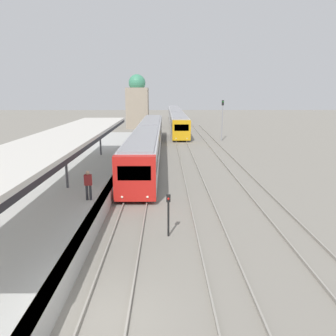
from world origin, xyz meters
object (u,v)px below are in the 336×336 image
train_far (176,116)px  signal_post_near (168,211)px  signal_mast_far (222,116)px  person_on_platform (88,183)px  train_near (149,138)px

train_far → signal_post_near: bearing=-92.2°
train_far → signal_mast_far: (5.82, -23.45, 1.78)m
train_far → signal_post_near: (-2.11, -55.19, -0.47)m
person_on_platform → signal_mast_far: signal_mast_far is taller
person_on_platform → train_far: 52.96m
train_far → signal_mast_far: bearing=-76.1°
signal_mast_far → signal_post_near: bearing=-104.0°
person_on_platform → signal_mast_far: (12.32, 29.11, 1.62)m
person_on_platform → train_far: train_far is taller
signal_mast_far → train_far: bearing=103.9°
person_on_platform → train_near: (2.38, 19.14, -0.15)m
train_near → signal_post_near: 21.86m
train_far → signal_post_near: 55.23m
train_near → train_far: (4.13, 33.42, -0.01)m
train_near → signal_post_near: (2.02, -21.77, -0.48)m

